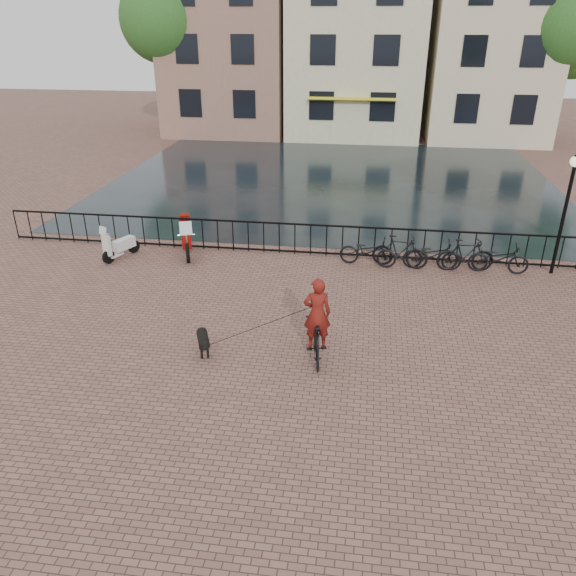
# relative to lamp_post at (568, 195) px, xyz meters

# --- Properties ---
(ground) EXTENTS (100.00, 100.00, 0.00)m
(ground) POSITION_rel_lamp_post_xyz_m (-7.20, -7.60, -2.38)
(ground) COLOR brown
(ground) RESTS_ON ground
(canal_water) EXTENTS (20.00, 20.00, 0.00)m
(canal_water) POSITION_rel_lamp_post_xyz_m (-7.20, 9.70, -2.38)
(canal_water) COLOR black
(canal_water) RESTS_ON ground
(railing) EXTENTS (20.00, 0.05, 1.02)m
(railing) POSITION_rel_lamp_post_xyz_m (-7.20, 0.40, -1.87)
(railing) COLOR black
(railing) RESTS_ON ground
(canal_house_left) EXTENTS (7.50, 9.00, 12.80)m
(canal_house_left) POSITION_rel_lamp_post_xyz_m (-14.70, 22.40, 4.02)
(canal_house_left) COLOR #7F5F4A
(canal_house_left) RESTS_ON ground
(canal_house_mid) EXTENTS (8.00, 9.50, 11.80)m
(canal_house_mid) POSITION_rel_lamp_post_xyz_m (-6.70, 22.40, 3.52)
(canal_house_mid) COLOR #BDBB8F
(canal_house_mid) RESTS_ON ground
(canal_house_right) EXTENTS (7.00, 9.00, 13.30)m
(canal_house_right) POSITION_rel_lamp_post_xyz_m (1.30, 22.40, 4.27)
(canal_house_right) COLOR beige
(canal_house_right) RESTS_ON ground
(tree_far_left) EXTENTS (5.04, 5.04, 9.27)m
(tree_far_left) POSITION_rel_lamp_post_xyz_m (-18.20, 19.40, 4.35)
(tree_far_left) COLOR black
(tree_far_left) RESTS_ON ground
(tree_far_right) EXTENTS (4.76, 4.76, 8.76)m
(tree_far_right) POSITION_rel_lamp_post_xyz_m (4.80, 19.40, 3.97)
(tree_far_right) COLOR black
(tree_far_right) RESTS_ON ground
(lamp_post) EXTENTS (0.30, 0.30, 3.45)m
(lamp_post) POSITION_rel_lamp_post_xyz_m (0.00, 0.00, 0.00)
(lamp_post) COLOR black
(lamp_post) RESTS_ON ground
(cyclist) EXTENTS (0.78, 1.71, 2.27)m
(cyclist) POSITION_rel_lamp_post_xyz_m (-6.43, -5.60, -1.52)
(cyclist) COLOR black
(cyclist) RESTS_ON ground
(dog) EXTENTS (0.60, 0.93, 0.60)m
(dog) POSITION_rel_lamp_post_xyz_m (-8.94, -5.75, -2.08)
(dog) COLOR black
(dog) RESTS_ON ground
(motorcycle) EXTENTS (1.07, 1.97, 1.37)m
(motorcycle) POSITION_rel_lamp_post_xyz_m (-11.10, -0.06, -1.69)
(motorcycle) COLOR maroon
(motorcycle) RESTS_ON ground
(scooter) EXTENTS (0.89, 1.35, 1.22)m
(scooter) POSITION_rel_lamp_post_xyz_m (-13.03, -0.69, -1.77)
(scooter) COLOR silver
(scooter) RESTS_ON ground
(parked_bike_0) EXTENTS (1.79, 0.85, 0.90)m
(parked_bike_0) POSITION_rel_lamp_post_xyz_m (-5.40, -0.20, -1.93)
(parked_bike_0) COLOR black
(parked_bike_0) RESTS_ON ground
(parked_bike_1) EXTENTS (1.72, 0.73, 1.00)m
(parked_bike_1) POSITION_rel_lamp_post_xyz_m (-4.45, -0.20, -1.88)
(parked_bike_1) COLOR black
(parked_bike_1) RESTS_ON ground
(parked_bike_2) EXTENTS (1.72, 0.62, 0.90)m
(parked_bike_2) POSITION_rel_lamp_post_xyz_m (-3.50, -0.20, -1.93)
(parked_bike_2) COLOR black
(parked_bike_2) RESTS_ON ground
(parked_bike_3) EXTENTS (1.70, 0.63, 1.00)m
(parked_bike_3) POSITION_rel_lamp_post_xyz_m (-2.55, -0.20, -1.88)
(parked_bike_3) COLOR black
(parked_bike_3) RESTS_ON ground
(parked_bike_4) EXTENTS (1.74, 0.68, 0.90)m
(parked_bike_4) POSITION_rel_lamp_post_xyz_m (-1.60, -0.20, -1.93)
(parked_bike_4) COLOR black
(parked_bike_4) RESTS_ON ground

